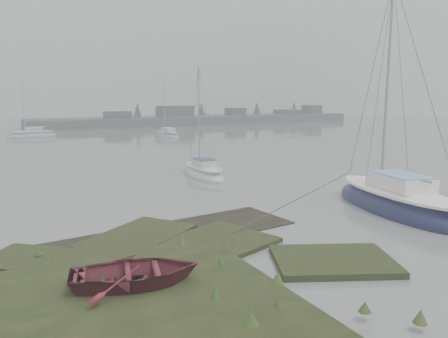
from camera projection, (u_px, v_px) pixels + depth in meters
ground at (97, 152)px, 39.41m from camera, size 160.00×160.00×0.00m
far_shoreline at (208, 119)px, 79.49m from camera, size 60.00×8.00×4.15m
sailboat_main at (395, 203)px, 19.21m from camera, size 4.00×8.02×10.83m
sailboat_white at (203, 173)px, 27.36m from camera, size 2.05×5.31×7.36m
sailboat_far_b at (167, 135)px, 53.58m from camera, size 2.13×5.41×7.48m
sailboat_far_c at (32, 135)px, 53.38m from camera, size 5.72×2.12×7.96m
dinghy at (136, 272)px, 11.12m from camera, size 3.70×3.01×0.68m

